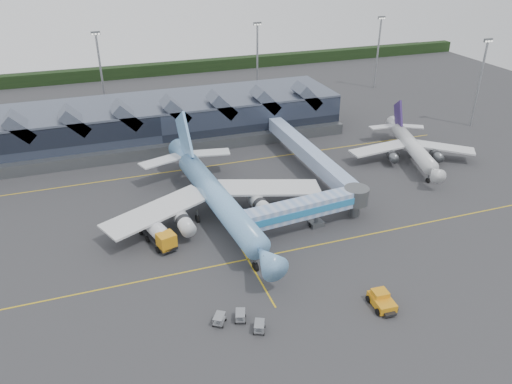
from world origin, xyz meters
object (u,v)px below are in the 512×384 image
object	(u,v)px
main_airliner	(215,195)
jet_bridge	(311,207)
regional_jet	(412,146)
pushback_tug	(382,301)
fuel_truck	(155,230)

from	to	relation	value
main_airliner	jet_bridge	size ratio (longest dim) A/B	1.82
regional_jet	jet_bridge	distance (m)	38.36
jet_bridge	pushback_tug	world-z (taller)	jet_bridge
fuel_truck	pushback_tug	bearing A→B (deg)	-61.54
main_airliner	jet_bridge	bearing A→B (deg)	-36.37
jet_bridge	fuel_truck	distance (m)	26.43
main_airliner	fuel_truck	bearing A→B (deg)	-165.40
jet_bridge	fuel_truck	size ratio (longest dim) A/B	2.39
pushback_tug	jet_bridge	bearing A→B (deg)	94.66
fuel_truck	pushback_tug	size ratio (longest dim) A/B	2.24
fuel_truck	regional_jet	bearing A→B (deg)	-2.68
main_airliner	jet_bridge	xyz separation A→B (m)	(14.51, -8.88, -0.49)
regional_jet	main_airliner	bearing A→B (deg)	-151.58
regional_jet	jet_bridge	world-z (taller)	regional_jet
main_airliner	jet_bridge	world-z (taller)	main_airliner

